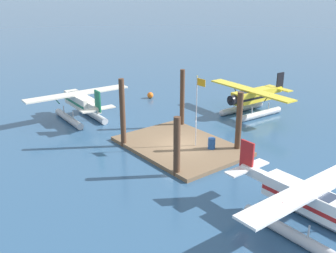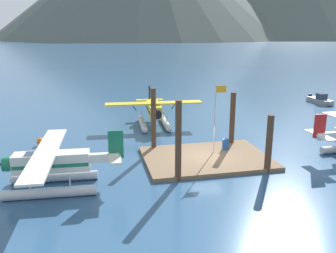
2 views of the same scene
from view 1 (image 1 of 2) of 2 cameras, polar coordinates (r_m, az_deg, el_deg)
name	(u,v)px [view 1 (image 1 of 2)]	position (r m, az deg, el deg)	size (l,w,h in m)	color
ground_plane	(180,148)	(32.33, 1.78, -3.10)	(1200.00, 1200.00, 0.00)	#2D5175
dock_platform	(180,146)	(32.27, 1.78, -2.86)	(10.01, 7.19, 0.30)	brown
piling_near_left	(123,113)	(31.88, -6.60, 1.90)	(0.44, 0.44, 5.70)	#4C3323
piling_near_right	(177,147)	(26.93, 1.29, -2.98)	(0.48, 0.48, 4.33)	#4C3323
piling_far_left	(182,99)	(36.12, 2.08, 4.01)	(0.43, 0.43, 5.47)	#4C3323
piling_far_right	(239,123)	(31.22, 10.23, 0.54)	(0.47, 0.47, 4.90)	#4C3323
flagpole	(198,103)	(30.79, 4.32, 3.39)	(0.95, 0.10, 5.77)	silver
fuel_drum	(212,143)	(31.43, 6.34, -2.45)	(0.62, 0.62, 0.88)	#1E4C99
mooring_buoy	(150,95)	(46.31, -2.59, 4.55)	(0.72, 0.72, 0.72)	orange
seaplane_white_stbd_aft	(305,204)	(22.69, 19.19, -10.52)	(7.98, 10.41, 3.84)	#B7BABF
seaplane_cream_port_aft	(80,104)	(39.49, -12.66, 3.17)	(7.98, 10.46, 3.84)	#B7BABF
seaplane_yellow_bow_left	(251,99)	(41.03, 12.00, 3.85)	(10.46, 7.98, 3.84)	#B7BABF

